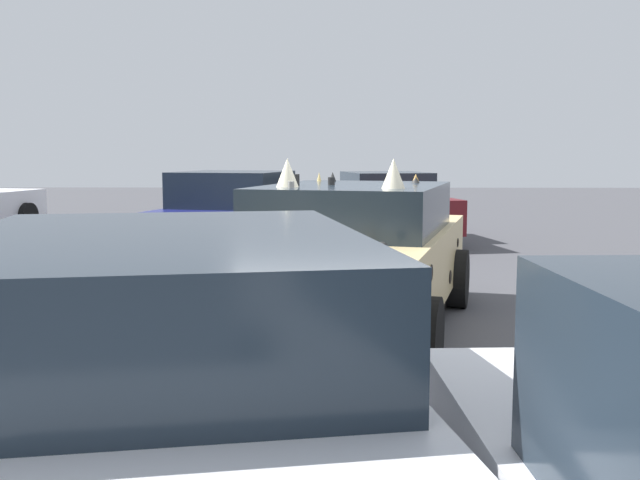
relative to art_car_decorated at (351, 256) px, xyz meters
name	(u,v)px	position (x,y,z in m)	size (l,w,h in m)	color
ground_plane	(350,331)	(-0.03, 0.01, -0.74)	(60.00, 60.00, 0.00)	#47474C
art_car_decorated	(351,256)	(0.00, 0.00, 0.00)	(4.83, 2.89, 1.69)	#D8BC7F
parked_sedan_near_right	(167,384)	(-3.93, 0.93, -0.01)	(4.43, 2.51, 1.43)	white
parked_sedan_far_right	(387,205)	(7.76, -0.97, -0.06)	(4.56, 2.55, 1.36)	#5B1419
parked_sedan_near_left	(235,219)	(4.29, 1.70, -0.02)	(4.22, 2.61, 1.46)	navy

